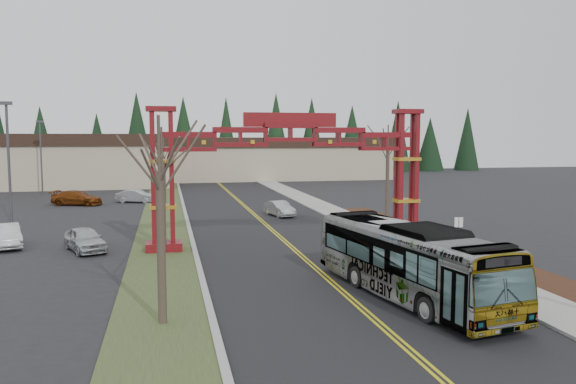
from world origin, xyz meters
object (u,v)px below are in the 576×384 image
object	(u,v)px
bare_tree_median_near	(160,175)
barrel_south	(431,236)
parked_car_far_a	(136,196)
silver_sedan	(280,209)
light_pole_far	(41,152)
barrel_north	(404,228)
parked_car_near_b	(6,236)
parked_car_mid_a	(77,198)
bare_tree_median_far	(164,157)
retail_building_west	(11,160)
barrel_mid	(403,228)
light_pole_near	(8,154)
transit_bus	(408,261)
bare_tree_right_far	(388,150)
gateway_arch	(290,154)
street_sign	(459,227)
parked_car_near_a	(85,239)
retail_building_east	(270,157)
bare_tree_median_mid	(162,162)

from	to	relation	value
bare_tree_median_near	barrel_south	xyz separation A→B (m)	(17.44, 13.06, -5.20)
parked_car_far_a	bare_tree_median_near	xyz separation A→B (m)	(3.00, -41.27, 4.97)
silver_sedan	light_pole_far	bearing A→B (deg)	121.61
barrel_north	bare_tree_median_near	bearing A→B (deg)	-135.93
parked_car_near_b	parked_car_mid_a	xyz separation A→B (m)	(0.99, 22.71, 0.02)
parked_car_near_b	bare_tree_median_far	distance (m)	23.40
bare_tree_median_far	retail_building_west	bearing A→B (deg)	126.57
barrel_mid	light_pole_far	bearing A→B (deg)	130.69
parked_car_far_a	light_pole_near	bearing A→B (deg)	164.89
transit_bus	bare_tree_right_far	distance (m)	22.48
parked_car_mid_a	barrel_south	world-z (taller)	parked_car_mid_a
bare_tree_median_near	gateway_arch	bearing A→B (deg)	60.10
transit_bus	street_sign	world-z (taller)	transit_bus
parked_car_near_b	parked_car_far_a	size ratio (longest dim) A/B	1.05
retail_building_west	transit_bus	distance (m)	74.06
parked_car_near_b	parked_car_near_a	bearing A→B (deg)	-43.56
bare_tree_right_far	retail_building_east	bearing A→B (deg)	90.00
retail_building_east	parked_car_near_a	xyz separation A→B (m)	(-22.78, -60.81, -2.76)
parked_car_mid_a	bare_tree_median_mid	world-z (taller)	bare_tree_median_mid
retail_building_east	barrel_north	size ratio (longest dim) A/B	37.64
bare_tree_median_near	street_sign	world-z (taller)	bare_tree_median_near
parked_car_near_a	barrel_north	distance (m)	21.88
retail_building_east	barrel_south	distance (m)	62.88
barrel_mid	transit_bus	bearing A→B (deg)	-113.04
parked_car_mid_a	parked_car_far_a	xyz separation A→B (m)	(5.91, 1.13, -0.05)
parked_car_far_a	light_pole_far	world-z (taller)	light_pole_far
parked_car_mid_a	barrel_mid	distance (m)	35.20
retail_building_east	parked_car_far_a	bearing A→B (deg)	-121.26
retail_building_west	barrel_mid	distance (m)	64.79
transit_bus	barrel_mid	world-z (taller)	transit_bus
gateway_arch	parked_car_far_a	distance (m)	29.95
bare_tree_median_near	barrel_mid	world-z (taller)	bare_tree_median_near
parked_car_near_a	light_pole_near	size ratio (longest dim) A/B	0.45
parked_car_near_b	light_pole_far	xyz separation A→B (m)	(-4.92, 35.37, 4.51)
parked_car_near_b	bare_tree_median_near	xyz separation A→B (m)	(9.90, -17.43, 4.94)
street_sign	light_pole_near	bearing A→B (deg)	148.49
gateway_arch	retail_building_west	xyz separation A→B (m)	(-30.00, 53.96, -2.22)
bare_tree_median_far	barrel_mid	bearing A→B (deg)	-52.86
parked_car_mid_a	bare_tree_median_near	xyz separation A→B (m)	(8.91, -40.14, 4.92)
silver_sedan	bare_tree_median_far	xyz separation A→B (m)	(-10.08, 10.53, 4.30)
parked_car_near_b	retail_building_east	bearing A→B (deg)	45.85
bare_tree_right_far	parked_car_mid_a	bearing A→B (deg)	146.17
parked_car_near_b	bare_tree_median_mid	distance (m)	11.77
retail_building_east	bare_tree_right_far	distance (m)	53.82
light_pole_far	barrel_south	xyz separation A→B (m)	(32.26, -39.74, -4.77)
street_sign	parked_car_mid_a	bearing A→B (deg)	130.79
parked_car_near_b	bare_tree_right_far	size ratio (longest dim) A/B	0.56
bare_tree_right_far	barrel_mid	bearing A→B (deg)	-101.50
gateway_arch	bare_tree_right_far	xyz separation A→B (m)	(10.00, 8.19, 0.06)
transit_bus	light_pole_far	xyz separation A→B (m)	(-25.34, 51.44, 3.58)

